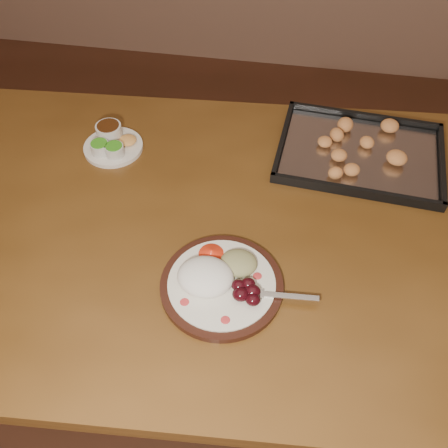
# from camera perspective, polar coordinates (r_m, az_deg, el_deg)

# --- Properties ---
(ground) EXTENTS (4.00, 4.00, 0.00)m
(ground) POSITION_cam_1_polar(r_m,az_deg,el_deg) (1.69, 0.12, -20.43)
(ground) COLOR #522A1C
(ground) RESTS_ON ground
(dining_table) EXTENTS (1.56, 1.00, 0.75)m
(dining_table) POSITION_cam_1_polar(r_m,az_deg,el_deg) (1.17, 0.14, -3.17)
(dining_table) COLOR brown
(dining_table) RESTS_ON ground
(dinner_plate) EXTENTS (0.31, 0.24, 0.06)m
(dinner_plate) POSITION_cam_1_polar(r_m,az_deg,el_deg) (0.99, -0.49, -6.46)
(dinner_plate) COLOR black
(dinner_plate) RESTS_ON dining_table
(condiment_saucer) EXTENTS (0.15, 0.15, 0.05)m
(condiment_saucer) POSITION_cam_1_polar(r_m,az_deg,el_deg) (1.30, -12.73, 9.09)
(condiment_saucer) COLOR silver
(condiment_saucer) RESTS_ON dining_table
(baking_tray) EXTENTS (0.42, 0.33, 0.04)m
(baking_tray) POSITION_cam_1_polar(r_m,az_deg,el_deg) (1.29, 15.29, 7.92)
(baking_tray) COLOR black
(baking_tray) RESTS_ON dining_table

